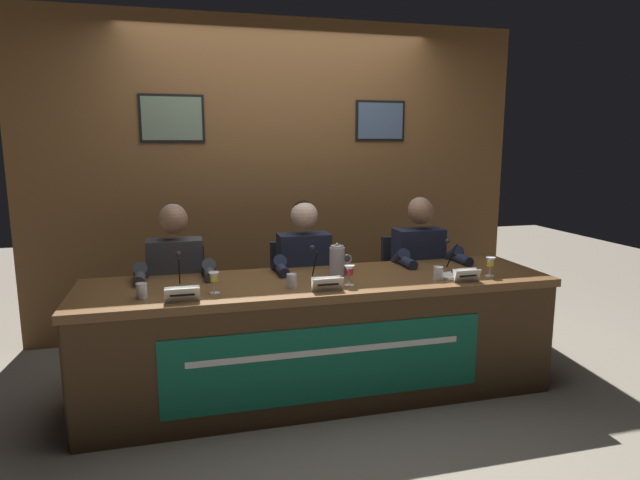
% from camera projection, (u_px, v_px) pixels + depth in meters
% --- Properties ---
extents(ground_plane, '(12.00, 12.00, 0.00)m').
position_uv_depth(ground_plane, '(320.00, 391.00, 3.53)').
color(ground_plane, gray).
extents(wall_back_panelled, '(4.14, 0.14, 2.60)m').
position_uv_depth(wall_back_panelled, '(280.00, 179.00, 4.56)').
color(wall_back_panelled, brown).
rests_on(wall_back_panelled, ground_plane).
extents(conference_table, '(2.94, 0.78, 0.76)m').
position_uv_depth(conference_table, '(324.00, 322.00, 3.33)').
color(conference_table, brown).
rests_on(conference_table, ground_plane).
extents(chair_left, '(0.44, 0.45, 0.88)m').
position_uv_depth(chair_left, '(178.00, 313.00, 3.78)').
color(chair_left, black).
rests_on(chair_left, ground_plane).
extents(panelist_left, '(0.51, 0.48, 1.21)m').
position_uv_depth(panelist_left, '(176.00, 282.00, 3.54)').
color(panelist_left, black).
rests_on(panelist_left, ground_plane).
extents(nameplate_left, '(0.19, 0.06, 0.08)m').
position_uv_depth(nameplate_left, '(182.00, 294.00, 2.91)').
color(nameplate_left, white).
rests_on(nameplate_left, conference_table).
extents(juice_glass_left, '(0.06, 0.06, 0.12)m').
position_uv_depth(juice_glass_left, '(214.00, 278.00, 3.06)').
color(juice_glass_left, white).
rests_on(juice_glass_left, conference_table).
extents(water_cup_left, '(0.06, 0.06, 0.08)m').
position_uv_depth(water_cup_left, '(142.00, 292.00, 2.97)').
color(water_cup_left, silver).
rests_on(water_cup_left, conference_table).
extents(microphone_left, '(0.06, 0.17, 0.22)m').
position_uv_depth(microphone_left, '(180.00, 278.00, 3.12)').
color(microphone_left, black).
rests_on(microphone_left, conference_table).
extents(chair_center, '(0.44, 0.45, 0.88)m').
position_uv_depth(chair_center, '(300.00, 304.00, 4.00)').
color(chair_center, black).
rests_on(chair_center, ground_plane).
extents(panelist_center, '(0.51, 0.48, 1.21)m').
position_uv_depth(panelist_center, '(306.00, 274.00, 3.76)').
color(panelist_center, black).
rests_on(panelist_center, ground_plane).
extents(nameplate_center, '(0.18, 0.06, 0.08)m').
position_uv_depth(nameplate_center, '(327.00, 284.00, 3.12)').
color(nameplate_center, white).
rests_on(nameplate_center, conference_table).
extents(juice_glass_center, '(0.06, 0.06, 0.12)m').
position_uv_depth(juice_glass_center, '(349.00, 271.00, 3.23)').
color(juice_glass_center, white).
rests_on(juice_glass_center, conference_table).
extents(water_cup_center, '(0.06, 0.06, 0.08)m').
position_uv_depth(water_cup_center, '(292.00, 282.00, 3.18)').
color(water_cup_center, silver).
rests_on(water_cup_center, conference_table).
extents(microphone_center, '(0.06, 0.17, 0.22)m').
position_uv_depth(microphone_center, '(316.00, 270.00, 3.31)').
color(microphone_center, black).
rests_on(microphone_center, conference_table).
extents(chair_right, '(0.44, 0.45, 0.88)m').
position_uv_depth(chair_right, '(410.00, 296.00, 4.22)').
color(chair_right, black).
rests_on(chair_right, ground_plane).
extents(panelist_right, '(0.51, 0.48, 1.21)m').
position_uv_depth(panelist_right, '(422.00, 267.00, 3.98)').
color(panelist_right, black).
rests_on(panelist_right, ground_plane).
extents(nameplate_right, '(0.17, 0.06, 0.08)m').
position_uv_depth(nameplate_right, '(467.00, 275.00, 3.33)').
color(nameplate_right, white).
rests_on(nameplate_right, conference_table).
extents(juice_glass_right, '(0.06, 0.06, 0.12)m').
position_uv_depth(juice_glass_right, '(490.00, 263.00, 3.46)').
color(juice_glass_right, white).
rests_on(juice_glass_right, conference_table).
extents(water_cup_right, '(0.06, 0.06, 0.08)m').
position_uv_depth(water_cup_right, '(438.00, 274.00, 3.37)').
color(water_cup_right, silver).
rests_on(water_cup_right, conference_table).
extents(microphone_right, '(0.06, 0.17, 0.22)m').
position_uv_depth(microphone_right, '(453.00, 262.00, 3.55)').
color(microphone_right, black).
rests_on(microphone_right, conference_table).
extents(water_pitcher_central, '(0.15, 0.10, 0.21)m').
position_uv_depth(water_pitcher_central, '(337.00, 260.00, 3.49)').
color(water_pitcher_central, silver).
rests_on(water_pitcher_central, conference_table).
extents(document_stack_right, '(0.24, 0.19, 0.01)m').
position_uv_depth(document_stack_right, '(454.00, 275.00, 3.47)').
color(document_stack_right, white).
rests_on(document_stack_right, conference_table).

